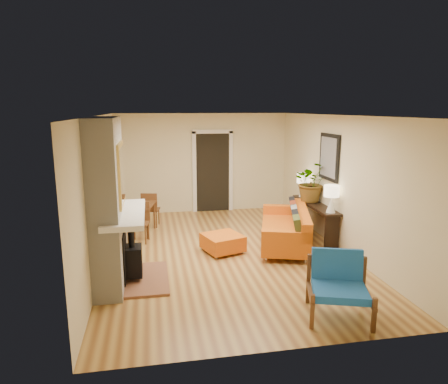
{
  "coord_description": "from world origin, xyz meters",
  "views": [
    {
      "loc": [
        -1.36,
        -7.17,
        2.73
      ],
      "look_at": [
        0.0,
        0.2,
        1.15
      ],
      "focal_mm": 32.0,
      "sensor_mm": 36.0,
      "label": 1
    }
  ],
  "objects": [
    {
      "name": "lamp_far",
      "position": [
        2.07,
        1.36,
        1.06
      ],
      "size": [
        0.3,
        0.3,
        0.54
      ],
      "color": "white",
      "rests_on": "console_table"
    },
    {
      "name": "ottoman",
      "position": [
        -0.06,
        0.04,
        0.2
      ],
      "size": [
        0.86,
        0.86,
        0.34
      ],
      "color": "silver",
      "rests_on": "ground"
    },
    {
      "name": "room_shell",
      "position": [
        0.6,
        2.63,
        1.24
      ],
      "size": [
        6.5,
        6.5,
        6.5
      ],
      "color": "tan",
      "rests_on": "ground"
    },
    {
      "name": "houseplant",
      "position": [
        2.06,
        0.85,
        1.17
      ],
      "size": [
        0.83,
        0.73,
        0.89
      ],
      "primitive_type": "imported",
      "rotation": [
        0.0,
        0.0,
        -0.05
      ],
      "color": "#1E5919",
      "rests_on": "console_table"
    },
    {
      "name": "dining_table",
      "position": [
        -1.59,
        1.51,
        0.54
      ],
      "size": [
        0.87,
        1.57,
        0.82
      ],
      "color": "brown",
      "rests_on": "ground"
    },
    {
      "name": "console_table",
      "position": [
        2.07,
        0.63,
        0.58
      ],
      "size": [
        0.34,
        1.85,
        0.72
      ],
      "color": "black",
      "rests_on": "ground"
    },
    {
      "name": "lamp_near",
      "position": [
        2.07,
        -0.11,
        1.06
      ],
      "size": [
        0.3,
        0.3,
        0.54
      ],
      "color": "white",
      "rests_on": "console_table"
    },
    {
      "name": "blue_chair",
      "position": [
        1.06,
        -2.54,
        0.45
      ],
      "size": [
        1.0,
        0.99,
        0.84
      ],
      "color": "brown",
      "rests_on": "ground"
    },
    {
      "name": "fireplace",
      "position": [
        -2.0,
        -1.0,
        1.24
      ],
      "size": [
        1.09,
        1.68,
        2.6
      ],
      "color": "white",
      "rests_on": "ground"
    },
    {
      "name": "sofa",
      "position": [
        1.32,
        0.17,
        0.36
      ],
      "size": [
        1.47,
        2.26,
        0.82
      ],
      "color": "silver",
      "rests_on": "ground"
    }
  ]
}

